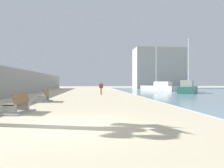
{
  "coord_description": "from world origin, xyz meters",
  "views": [
    {
      "loc": [
        0.81,
        -7.85,
        1.49
      ],
      "look_at": [
        3.18,
        17.25,
        1.3
      ],
      "focal_mm": 35.98,
      "sensor_mm": 36.0,
      "label": 1
    }
  ],
  "objects_px": {
    "boat_distant": "(159,87)",
    "boat_mid_bay": "(188,88)",
    "person_walking": "(101,87)",
    "bench_near": "(17,108)",
    "bench_far": "(44,99)"
  },
  "relations": [
    {
      "from": "bench_far",
      "to": "person_walking",
      "type": "xyz_separation_m",
      "value": [
        4.84,
        9.82,
        0.64
      ]
    },
    {
      "from": "bench_near",
      "to": "person_walking",
      "type": "bearing_deg",
      "value": 73.42
    },
    {
      "from": "boat_distant",
      "to": "boat_mid_bay",
      "type": "bearing_deg",
      "value": -78.12
    },
    {
      "from": "bench_near",
      "to": "boat_distant",
      "type": "distance_m",
      "value": 30.53
    },
    {
      "from": "person_walking",
      "to": "boat_mid_bay",
      "type": "distance_m",
      "value": 12.31
    },
    {
      "from": "bench_far",
      "to": "person_walking",
      "type": "height_order",
      "value": "person_walking"
    },
    {
      "from": "boat_mid_bay",
      "to": "person_walking",
      "type": "bearing_deg",
      "value": -169.12
    },
    {
      "from": "bench_far",
      "to": "person_walking",
      "type": "bearing_deg",
      "value": 63.76
    },
    {
      "from": "bench_near",
      "to": "person_walking",
      "type": "xyz_separation_m",
      "value": [
        4.81,
        16.16,
        0.64
      ]
    },
    {
      "from": "bench_near",
      "to": "boat_mid_bay",
      "type": "bearing_deg",
      "value": 47.56
    },
    {
      "from": "bench_near",
      "to": "boat_mid_bay",
      "type": "xyz_separation_m",
      "value": [
        16.9,
        18.48,
        0.47
      ]
    },
    {
      "from": "bench_far",
      "to": "person_walking",
      "type": "distance_m",
      "value": 10.97
    },
    {
      "from": "bench_far",
      "to": "boat_distant",
      "type": "bearing_deg",
      "value": 52.85
    },
    {
      "from": "person_walking",
      "to": "boat_distant",
      "type": "distance_m",
      "value": 14.65
    },
    {
      "from": "boat_distant",
      "to": "person_walking",
      "type": "bearing_deg",
      "value": -135.28
    }
  ]
}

